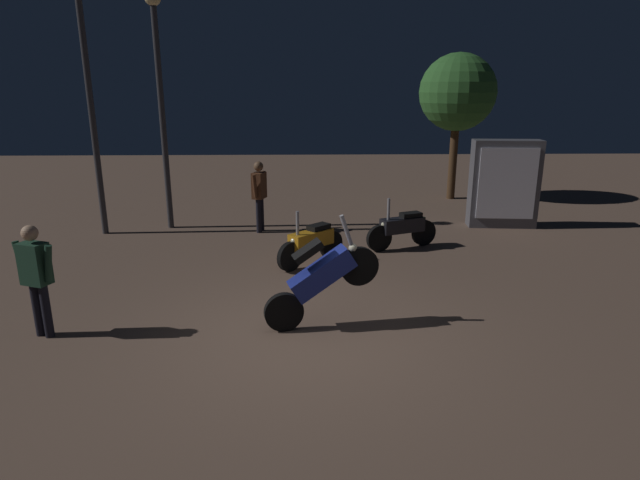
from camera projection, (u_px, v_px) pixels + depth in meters
ground_plane at (307, 337)px, 7.31m from camera, size 40.00×40.00×0.00m
motorcycle_blue_foreground at (322, 277)px, 7.44m from camera, size 1.64×0.51×1.63m
motorcycle_orange_parked_left at (312, 242)px, 10.17m from camera, size 1.28×1.21×1.11m
motorcycle_black_parked_right at (402, 228)px, 11.18m from camera, size 1.58×0.71×1.11m
person_rider_beside at (36, 272)px, 7.09m from camera, size 0.65×0.35×1.58m
person_bystander_far at (259, 190)px, 12.29m from camera, size 0.34×0.66×1.66m
streetlamp_near at (160, 84)px, 12.00m from camera, size 0.36×0.36×5.35m
streetlamp_far at (88, 82)px, 11.48m from camera, size 0.36×0.36×5.42m
tree_left_bg at (458, 93)px, 15.40m from camera, size 2.22×2.22×4.25m
kiosk_billboard at (504, 184)px, 12.77m from camera, size 1.64×0.67×2.10m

